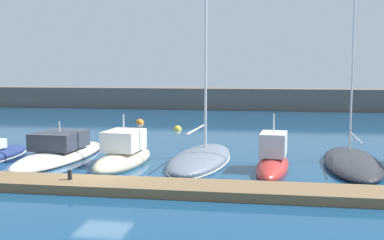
# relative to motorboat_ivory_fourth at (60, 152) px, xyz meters

# --- Properties ---
(ground_plane) EXTENTS (120.00, 120.00, 0.00)m
(ground_plane) POSITION_rel_motorboat_ivory_fourth_xyz_m (4.43, -5.03, -0.35)
(ground_plane) COLOR navy
(dock_pier) EXTENTS (39.58, 2.32, 0.41)m
(dock_pier) POSITION_rel_motorboat_ivory_fourth_xyz_m (4.43, -6.88, -0.14)
(dock_pier) COLOR brown
(dock_pier) RESTS_ON ground_plane
(breakwater_seawall) EXTENTS (108.00, 3.78, 2.71)m
(breakwater_seawall) POSITION_rel_motorboat_ivory_fourth_xyz_m (4.43, 35.74, 1.00)
(breakwater_seawall) COLOR #5B5651
(breakwater_seawall) RESTS_ON ground_plane
(motorboat_ivory_fourth) EXTENTS (3.68, 10.12, 2.57)m
(motorboat_ivory_fourth) POSITION_rel_motorboat_ivory_fourth_xyz_m (0.00, 0.00, 0.00)
(motorboat_ivory_fourth) COLOR silver
(motorboat_ivory_fourth) RESTS_ON ground_plane
(motorboat_sand_fifth) EXTENTS (2.74, 6.72, 3.17)m
(motorboat_sand_fifth) POSITION_rel_motorboat_ivory_fourth_xyz_m (4.35, -1.29, 0.20)
(motorboat_sand_fifth) COLOR beige
(motorboat_sand_fifth) RESTS_ON ground_plane
(sailboat_slate_sixth) EXTENTS (3.81, 9.51, 17.76)m
(sailboat_slate_sixth) POSITION_rel_motorboat_ivory_fourth_xyz_m (8.51, 0.15, -0.08)
(sailboat_slate_sixth) COLOR slate
(sailboat_slate_sixth) RESTS_ON ground_plane
(motorboat_red_seventh) EXTENTS (2.18, 6.51, 3.41)m
(motorboat_red_seventh) POSITION_rel_motorboat_ivory_fourth_xyz_m (12.62, -1.41, 0.13)
(motorboat_red_seventh) COLOR #B72D28
(motorboat_red_seventh) RESTS_ON ground_plane
(sailboat_charcoal_eighth) EXTENTS (3.18, 9.40, 15.06)m
(sailboat_charcoal_eighth) POSITION_rel_motorboat_ivory_fourth_xyz_m (16.95, 0.28, -0.13)
(sailboat_charcoal_eighth) COLOR #2D2D33
(sailboat_charcoal_eighth) RESTS_ON ground_plane
(mooring_buoy_orange) EXTENTS (0.80, 0.80, 0.80)m
(mooring_buoy_orange) POSITION_rel_motorboat_ivory_fourth_xyz_m (-0.16, 18.66, -0.35)
(mooring_buoy_orange) COLOR orange
(mooring_buoy_orange) RESTS_ON ground_plane
(mooring_buoy_white) EXTENTS (0.68, 0.68, 0.68)m
(mooring_buoy_white) POSITION_rel_motorboat_ivory_fourth_xyz_m (12.27, 9.66, -0.35)
(mooring_buoy_white) COLOR white
(mooring_buoy_white) RESTS_ON ground_plane
(mooring_buoy_yellow) EXTENTS (0.72, 0.72, 0.72)m
(mooring_buoy_yellow) POSITION_rel_motorboat_ivory_fourth_xyz_m (4.44, 14.31, -0.35)
(mooring_buoy_yellow) COLOR yellow
(mooring_buoy_yellow) RESTS_ON ground_plane
(dock_bollard) EXTENTS (0.20, 0.20, 0.44)m
(dock_bollard) POSITION_rel_motorboat_ivory_fourth_xyz_m (3.55, -6.88, 0.28)
(dock_bollard) COLOR black
(dock_bollard) RESTS_ON dock_pier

